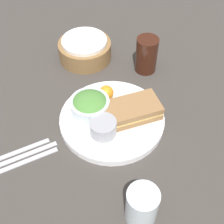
# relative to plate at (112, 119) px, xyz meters

# --- Properties ---
(ground_plane) EXTENTS (4.00, 4.00, 0.00)m
(ground_plane) POSITION_rel_plate_xyz_m (0.00, 0.00, -0.01)
(ground_plane) COLOR #3D3833
(plate) EXTENTS (0.28, 0.28, 0.02)m
(plate) POSITION_rel_plate_xyz_m (0.00, 0.00, 0.00)
(plate) COLOR white
(plate) RESTS_ON ground_plane
(sandwich) EXTENTS (0.15, 0.09, 0.04)m
(sandwich) POSITION_rel_plate_xyz_m (0.05, -0.01, 0.03)
(sandwich) COLOR olive
(sandwich) RESTS_ON plate
(salad_bowl) EXTENTS (0.10, 0.10, 0.06)m
(salad_bowl) POSITION_rel_plate_xyz_m (-0.05, 0.04, 0.04)
(salad_bowl) COLOR silver
(salad_bowl) RESTS_ON plate
(dressing_cup) EXTENTS (0.07, 0.07, 0.04)m
(dressing_cup) POSITION_rel_plate_xyz_m (-0.04, -0.04, 0.03)
(dressing_cup) COLOR #99999E
(dressing_cup) RESTS_ON plate
(orange_wedge) EXTENTS (0.04, 0.04, 0.04)m
(orange_wedge) POSITION_rel_plate_xyz_m (0.01, 0.07, 0.03)
(orange_wedge) COLOR orange
(orange_wedge) RESTS_ON plate
(drink_glass) EXTENTS (0.07, 0.07, 0.11)m
(drink_glass) POSITION_rel_plate_xyz_m (0.17, 0.16, 0.05)
(drink_glass) COLOR #38190F
(drink_glass) RESTS_ON ground_plane
(bread_basket) EXTENTS (0.17, 0.17, 0.07)m
(bread_basket) POSITION_rel_plate_xyz_m (0.02, 0.28, 0.02)
(bread_basket) COLOR olive
(bread_basket) RESTS_ON ground_plane
(fork) EXTENTS (0.18, 0.03, 0.01)m
(fork) POSITION_rel_plate_xyz_m (-0.25, -0.04, -0.01)
(fork) COLOR #B2B2B7
(fork) RESTS_ON ground_plane
(knife) EXTENTS (0.19, 0.03, 0.01)m
(knife) POSITION_rel_plate_xyz_m (-0.25, -0.02, -0.01)
(knife) COLOR #B2B2B7
(knife) RESTS_ON ground_plane
(spoon) EXTENTS (0.16, 0.03, 0.01)m
(spoon) POSITION_rel_plate_xyz_m (-0.25, -0.01, -0.01)
(spoon) COLOR #B2B2B7
(spoon) RESTS_ON ground_plane
(water_glass) EXTENTS (0.07, 0.07, 0.09)m
(water_glass) POSITION_rel_plate_xyz_m (-0.04, -0.26, 0.04)
(water_glass) COLOR silver
(water_glass) RESTS_ON ground_plane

